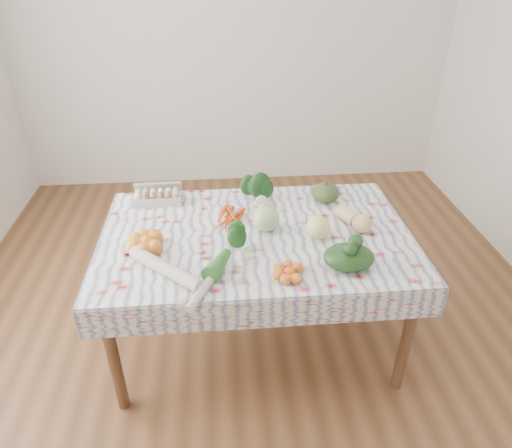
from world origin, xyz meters
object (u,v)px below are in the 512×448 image
(butternut_squash, at_px, (354,218))
(grapefruit, at_px, (318,228))
(dining_table, at_px, (256,246))
(kabocha_squash, at_px, (325,193))
(cabbage, at_px, (266,219))
(egg_carton, at_px, (157,198))

(butternut_squash, height_order, grapefruit, grapefruit)
(dining_table, xyz_separation_m, butternut_squash, (0.54, 0.03, 0.14))
(kabocha_squash, relative_size, cabbage, 1.17)
(cabbage, height_order, grapefruit, cabbage)
(kabocha_squash, bearing_deg, egg_carton, 177.10)
(dining_table, distance_m, egg_carton, 0.68)
(cabbage, relative_size, butternut_squash, 0.62)
(egg_carton, xyz_separation_m, cabbage, (0.61, -0.35, 0.03))
(egg_carton, bearing_deg, dining_table, -34.68)
(kabocha_squash, height_order, cabbage, cabbage)
(dining_table, height_order, kabocha_squash, kabocha_squash)
(dining_table, relative_size, grapefruit, 12.73)
(grapefruit, bearing_deg, cabbage, 159.26)
(dining_table, distance_m, grapefruit, 0.36)
(cabbage, bearing_deg, grapefruit, -20.74)
(cabbage, bearing_deg, kabocha_squash, 37.33)
(egg_carton, height_order, grapefruit, grapefruit)
(egg_carton, relative_size, kabocha_squash, 1.70)
(cabbage, bearing_deg, butternut_squash, -0.13)
(dining_table, bearing_deg, butternut_squash, 2.95)
(kabocha_squash, distance_m, butternut_squash, 0.31)
(dining_table, relative_size, kabocha_squash, 9.56)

